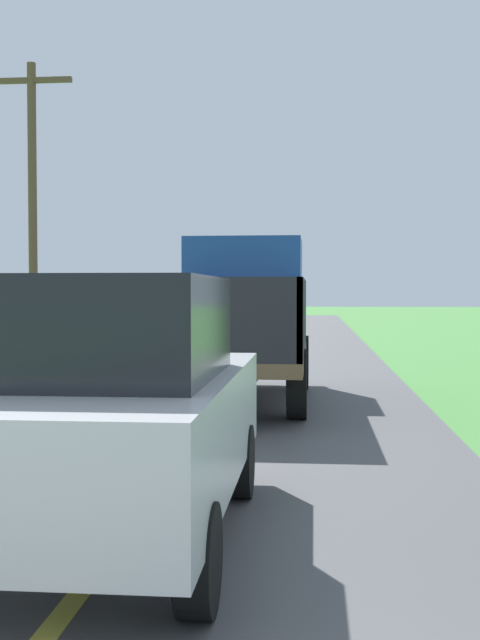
% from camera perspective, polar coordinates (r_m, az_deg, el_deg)
% --- Properties ---
extents(banana_truck_near, '(2.38, 5.82, 2.80)m').
position_cam_1_polar(banana_truck_near, '(13.74, -0.03, 0.32)').
color(banana_truck_near, '#2D2D30').
rests_on(banana_truck_near, road_surface).
extents(utility_pole_roadside, '(1.90, 0.20, 7.16)m').
position_cam_1_polar(utility_pole_roadside, '(18.99, -14.82, 7.94)').
color(utility_pole_roadside, brown).
rests_on(utility_pole_roadside, ground).
extents(following_car, '(1.74, 4.10, 1.92)m').
position_cam_1_polar(following_car, '(5.72, -8.93, -6.19)').
color(following_car, '#B7BABF').
rests_on(following_car, road_surface).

